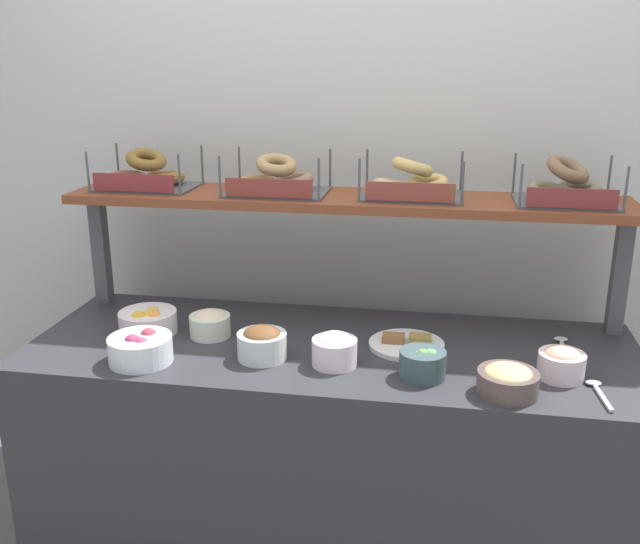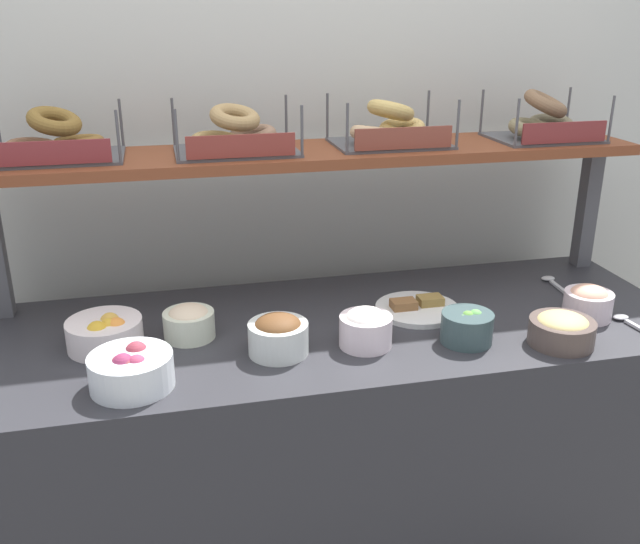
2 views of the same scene
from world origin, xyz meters
name	(u,v)px [view 2 (image 2 of 2)]	position (x,y,z in m)	size (l,w,h in m)	color
back_wall	(299,157)	(0.00, 0.55, 1.20)	(3.13, 0.06, 2.40)	beige
deli_counter	(339,454)	(0.00, 0.00, 0.42)	(1.93, 0.70, 0.85)	#2D2D33
shelf_riser_right	(587,207)	(0.90, 0.27, 1.05)	(0.05, 0.05, 0.40)	#4C4C51
upper_shelf	(318,154)	(0.00, 0.27, 1.26)	(1.89, 0.32, 0.03)	brown
bowl_beet_salad	(131,370)	(-0.55, -0.22, 0.89)	(0.19, 0.19, 0.09)	white
bowl_lox_spread	(588,302)	(0.68, -0.12, 0.90)	(0.13, 0.13, 0.10)	silver
bowl_cream_cheese	(366,327)	(0.03, -0.14, 0.90)	(0.13, 0.13, 0.10)	white
bowl_fruit_salad	(105,333)	(-0.61, -0.01, 0.89)	(0.19, 0.19, 0.09)	white
bowl_potato_salad	(189,322)	(-0.41, 0.01, 0.89)	(0.13, 0.13, 0.09)	silver
bowl_veggie_mix	(467,327)	(0.29, -0.18, 0.89)	(0.13, 0.13, 0.09)	#3A5052
bowl_chocolate_spread	(278,335)	(-0.19, -0.13, 0.90)	(0.15, 0.15, 0.10)	silver
bowl_hummus	(562,329)	(0.52, -0.25, 0.89)	(0.17, 0.17, 0.08)	brown
serving_plate_white	(417,308)	(0.23, 0.03, 0.86)	(0.24, 0.24, 0.04)	white
serving_spoon_near_plate	(631,323)	(0.77, -0.19, 0.86)	(0.04, 0.18, 0.01)	#B7B7BC
serving_spoon_by_edge	(554,283)	(0.72, 0.12, 0.86)	(0.04, 0.18, 0.01)	#B7B7BC
bagel_basket_cinnamon_raisin	(56,143)	(-0.71, 0.28, 1.33)	(0.34, 0.26, 0.14)	#4C4C51
bagel_basket_everything	(235,136)	(-0.24, 0.27, 1.33)	(0.34, 0.25, 0.14)	#4C4C51
bagel_basket_plain	(390,129)	(0.22, 0.28, 1.33)	(0.33, 0.27, 0.14)	#4C4C51
bagel_basket_poppy	(543,123)	(0.70, 0.26, 1.33)	(0.31, 0.26, 0.16)	#4C4C51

